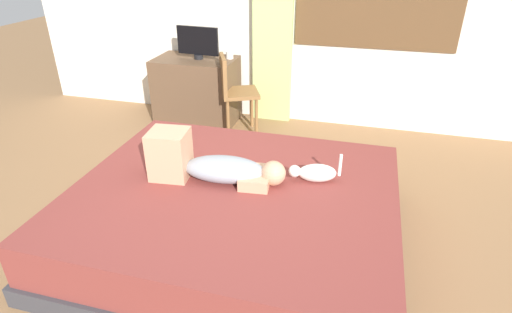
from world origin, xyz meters
TOP-DOWN VIEW (x-y plane):
  - ground_plane at (0.00, 0.00)m, footprint 16.00×16.00m
  - bed at (0.05, 0.10)m, footprint 2.21×1.89m
  - person_lying at (-0.15, 0.17)m, footprint 0.94×0.34m
  - cat at (0.55, 0.33)m, footprint 0.35×0.16m
  - desk at (-1.04, 2.08)m, footprint 0.90×0.56m
  - tv_monitor at (-0.99, 2.08)m, footprint 0.48×0.10m
  - cup at (-0.67, 2.19)m, footprint 0.08×0.08m
  - chair_by_desk at (-0.53, 1.86)m, footprint 0.50×0.50m
  - curtain_left at (-0.23, 2.36)m, footprint 0.44×0.06m

SIDE VIEW (x-z plane):
  - ground_plane at x=0.00m, z-range 0.00..0.00m
  - bed at x=0.05m, z-range 0.00..0.44m
  - desk at x=-1.04m, z-range 0.00..0.74m
  - cat at x=0.55m, z-range 0.40..0.61m
  - chair_by_desk at x=-0.53m, z-range 0.08..0.94m
  - person_lying at x=-0.15m, z-range 0.38..0.72m
  - cup at x=-0.67m, z-range 0.74..0.82m
  - tv_monitor at x=-0.99m, z-range 0.75..1.10m
  - curtain_left at x=-0.23m, z-range 0.00..2.46m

